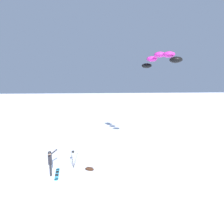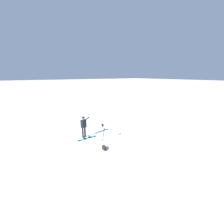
% 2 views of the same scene
% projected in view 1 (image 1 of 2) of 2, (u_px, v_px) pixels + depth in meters
% --- Properties ---
extents(ground_plane, '(300.00, 300.00, 0.00)m').
position_uv_depth(ground_plane, '(46.00, 182.00, 10.90)').
color(ground_plane, white).
extents(snowboarder, '(0.58, 0.66, 1.79)m').
position_uv_depth(snowboarder, '(50.00, 161.00, 11.52)').
color(snowboarder, black).
rests_on(snowboarder, ground_plane).
extents(snowboard, '(1.76, 0.39, 0.10)m').
position_uv_depth(snowboard, '(57.00, 174.00, 11.81)').
color(snowboard, teal).
rests_on(snowboard, ground_plane).
extents(traction_kite, '(4.75, 1.96, 1.12)m').
position_uv_depth(traction_kite, '(160.00, 59.00, 13.89)').
color(traction_kite, black).
extents(gear_bag_large, '(0.54, 0.75, 0.24)m').
position_uv_depth(gear_bag_large, '(90.00, 169.00, 12.32)').
color(gear_bag_large, black).
rests_on(gear_bag_large, ground_plane).
extents(camera_tripod, '(0.63, 0.49, 1.35)m').
position_uv_depth(camera_tripod, '(73.00, 156.00, 12.62)').
color(camera_tripod, '#262628').
rests_on(camera_tripod, ground_plane).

